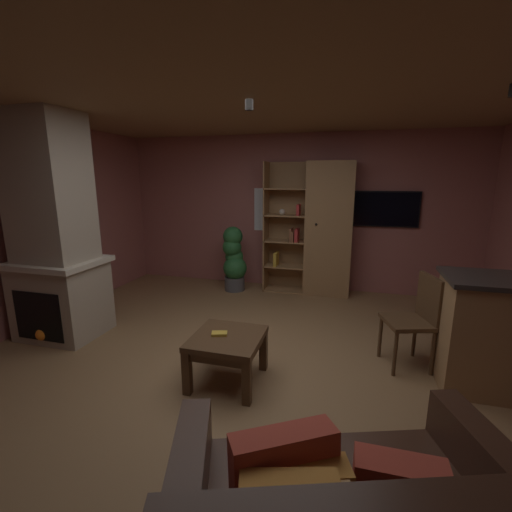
{
  "coord_description": "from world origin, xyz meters",
  "views": [
    {
      "loc": [
        0.91,
        -2.92,
        1.82
      ],
      "look_at": [
        0.0,
        0.4,
        1.05
      ],
      "focal_mm": 24.47,
      "sensor_mm": 36.0,
      "label": 1
    }
  ],
  "objects_px": {
    "wall_mounted_tv": "(386,209)",
    "coffee_table": "(227,345)",
    "bookshelf_cabinet": "(323,230)",
    "stone_fireplace": "(54,240)",
    "table_book_0": "(219,334)",
    "dining_chair": "(417,315)",
    "potted_floor_plant": "(234,259)"
  },
  "relations": [
    {
      "from": "bookshelf_cabinet",
      "to": "table_book_0",
      "type": "bearing_deg",
      "value": -103.55
    },
    {
      "from": "coffee_table",
      "to": "potted_floor_plant",
      "type": "relative_size",
      "value": 0.6
    },
    {
      "from": "potted_floor_plant",
      "to": "wall_mounted_tv",
      "type": "xyz_separation_m",
      "value": [
        2.31,
        0.45,
        0.83
      ]
    },
    {
      "from": "bookshelf_cabinet",
      "to": "coffee_table",
      "type": "distance_m",
      "value": 2.91
    },
    {
      "from": "stone_fireplace",
      "to": "bookshelf_cabinet",
      "type": "bearing_deg",
      "value": 39.99
    },
    {
      "from": "coffee_table",
      "to": "wall_mounted_tv",
      "type": "relative_size",
      "value": 0.66
    },
    {
      "from": "bookshelf_cabinet",
      "to": "coffee_table",
      "type": "xyz_separation_m",
      "value": [
        -0.6,
        -2.77,
        -0.67
      ]
    },
    {
      "from": "table_book_0",
      "to": "potted_floor_plant",
      "type": "bearing_deg",
      "value": 105.93
    },
    {
      "from": "stone_fireplace",
      "to": "coffee_table",
      "type": "height_order",
      "value": "stone_fireplace"
    },
    {
      "from": "dining_chair",
      "to": "wall_mounted_tv",
      "type": "height_order",
      "value": "wall_mounted_tv"
    },
    {
      "from": "stone_fireplace",
      "to": "wall_mounted_tv",
      "type": "xyz_separation_m",
      "value": [
        3.72,
        2.56,
        0.22
      ]
    },
    {
      "from": "table_book_0",
      "to": "coffee_table",
      "type": "bearing_deg",
      "value": 0.84
    },
    {
      "from": "stone_fireplace",
      "to": "bookshelf_cabinet",
      "type": "xyz_separation_m",
      "value": [
        2.8,
        2.35,
        -0.11
      ]
    },
    {
      "from": "stone_fireplace",
      "to": "table_book_0",
      "type": "relative_size",
      "value": 18.14
    },
    {
      "from": "bookshelf_cabinet",
      "to": "dining_chair",
      "type": "distance_m",
      "value": 2.35
    },
    {
      "from": "potted_floor_plant",
      "to": "bookshelf_cabinet",
      "type": "bearing_deg",
      "value": 9.8
    },
    {
      "from": "table_book_0",
      "to": "wall_mounted_tv",
      "type": "distance_m",
      "value": 3.5
    },
    {
      "from": "stone_fireplace",
      "to": "coffee_table",
      "type": "relative_size",
      "value": 3.95
    },
    {
      "from": "stone_fireplace",
      "to": "potted_floor_plant",
      "type": "height_order",
      "value": "stone_fireplace"
    },
    {
      "from": "bookshelf_cabinet",
      "to": "coffee_table",
      "type": "relative_size",
      "value": 3.25
    },
    {
      "from": "table_book_0",
      "to": "wall_mounted_tv",
      "type": "height_order",
      "value": "wall_mounted_tv"
    },
    {
      "from": "stone_fireplace",
      "to": "potted_floor_plant",
      "type": "bearing_deg",
      "value": 56.25
    },
    {
      "from": "bookshelf_cabinet",
      "to": "potted_floor_plant",
      "type": "bearing_deg",
      "value": -170.2
    },
    {
      "from": "stone_fireplace",
      "to": "table_book_0",
      "type": "distance_m",
      "value": 2.28
    },
    {
      "from": "potted_floor_plant",
      "to": "table_book_0",
      "type": "bearing_deg",
      "value": -74.07
    },
    {
      "from": "wall_mounted_tv",
      "to": "coffee_table",
      "type": "bearing_deg",
      "value": -116.99
    },
    {
      "from": "table_book_0",
      "to": "dining_chair",
      "type": "relative_size",
      "value": 0.15
    },
    {
      "from": "table_book_0",
      "to": "potted_floor_plant",
      "type": "distance_m",
      "value": 2.64
    },
    {
      "from": "stone_fireplace",
      "to": "dining_chair",
      "type": "height_order",
      "value": "stone_fireplace"
    },
    {
      "from": "stone_fireplace",
      "to": "bookshelf_cabinet",
      "type": "relative_size",
      "value": 1.21
    },
    {
      "from": "wall_mounted_tv",
      "to": "bookshelf_cabinet",
      "type": "bearing_deg",
      "value": -167.16
    },
    {
      "from": "coffee_table",
      "to": "dining_chair",
      "type": "bearing_deg",
      "value": 23.86
    }
  ]
}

